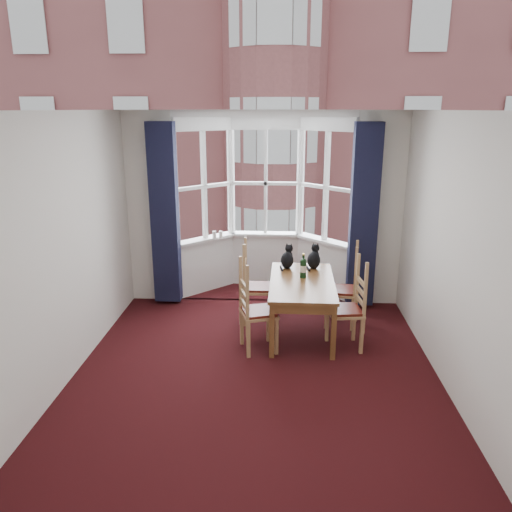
# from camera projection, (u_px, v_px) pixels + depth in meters

# --- Properties ---
(floor) EXTENTS (4.50, 4.50, 0.00)m
(floor) POSITION_uv_depth(u_px,v_px,m) (256.00, 374.00, 5.50)
(floor) COLOR black
(floor) RESTS_ON ground
(ceiling) EXTENTS (4.50, 4.50, 0.00)m
(ceiling) POSITION_uv_depth(u_px,v_px,m) (256.00, 110.00, 4.71)
(ceiling) COLOR white
(ceiling) RESTS_ON floor
(wall_left) EXTENTS (0.00, 4.50, 4.50)m
(wall_left) POSITION_uv_depth(u_px,v_px,m) (65.00, 250.00, 5.21)
(wall_left) COLOR silver
(wall_left) RESTS_ON floor
(wall_right) EXTENTS (0.00, 4.50, 4.50)m
(wall_right) POSITION_uv_depth(u_px,v_px,m) (454.00, 255.00, 5.01)
(wall_right) COLOR silver
(wall_right) RESTS_ON floor
(wall_near) EXTENTS (4.00, 0.00, 4.00)m
(wall_near) POSITION_uv_depth(u_px,v_px,m) (236.00, 357.00, 2.95)
(wall_near) COLOR silver
(wall_near) RESTS_ON floor
(wall_back_pier_left) EXTENTS (0.70, 0.12, 2.80)m
(wall_back_pier_left) POSITION_uv_depth(u_px,v_px,m) (152.00, 209.00, 7.34)
(wall_back_pier_left) COLOR silver
(wall_back_pier_left) RESTS_ON floor
(wall_back_pier_right) EXTENTS (0.70, 0.12, 2.80)m
(wall_back_pier_right) POSITION_uv_depth(u_px,v_px,m) (378.00, 211.00, 7.18)
(wall_back_pier_right) COLOR silver
(wall_back_pier_right) RESTS_ON floor
(bay_window) EXTENTS (2.76, 0.94, 2.80)m
(bay_window) POSITION_uv_depth(u_px,v_px,m) (265.00, 203.00, 7.74)
(bay_window) COLOR white
(bay_window) RESTS_ON floor
(curtain_left) EXTENTS (0.38, 0.22, 2.60)m
(curtain_left) POSITION_uv_depth(u_px,v_px,m) (165.00, 215.00, 7.17)
(curtain_left) COLOR #161731
(curtain_left) RESTS_ON floor
(curtain_right) EXTENTS (0.38, 0.22, 2.60)m
(curtain_right) POSITION_uv_depth(u_px,v_px,m) (364.00, 217.00, 7.03)
(curtain_right) COLOR #161731
(curtain_right) RESTS_ON floor
(dining_table) EXTENTS (0.83, 1.53, 0.72)m
(dining_table) POSITION_uv_depth(u_px,v_px,m) (302.00, 287.00, 6.35)
(dining_table) COLOR brown
(dining_table) RESTS_ON floor
(chair_left_near) EXTENTS (0.51, 0.52, 0.92)m
(chair_left_near) POSITION_uv_depth(u_px,v_px,m) (251.00, 314.00, 5.93)
(chair_left_near) COLOR tan
(chair_left_near) RESTS_ON floor
(chair_left_far) EXTENTS (0.41, 0.43, 0.92)m
(chair_left_far) POSITION_uv_depth(u_px,v_px,m) (251.00, 288.00, 6.76)
(chair_left_far) COLOR tan
(chair_left_far) RESTS_ON floor
(chair_right_near) EXTENTS (0.45, 0.46, 0.92)m
(chair_right_near) POSITION_uv_depth(u_px,v_px,m) (352.00, 311.00, 6.00)
(chair_right_near) COLOR tan
(chair_right_near) RESTS_ON floor
(chair_right_far) EXTENTS (0.46, 0.48, 0.92)m
(chair_right_far) POSITION_uv_depth(u_px,v_px,m) (348.00, 292.00, 6.64)
(chair_right_far) COLOR tan
(chair_right_far) RESTS_ON floor
(cat_left) EXTENTS (0.24, 0.28, 0.34)m
(cat_left) POSITION_uv_depth(u_px,v_px,m) (287.00, 259.00, 6.81)
(cat_left) COLOR black
(cat_left) RESTS_ON dining_table
(cat_right) EXTENTS (0.24, 0.29, 0.35)m
(cat_right) POSITION_uv_depth(u_px,v_px,m) (314.00, 259.00, 6.80)
(cat_right) COLOR black
(cat_right) RESTS_ON dining_table
(wine_bottle) EXTENTS (0.08, 0.08, 0.32)m
(wine_bottle) POSITION_uv_depth(u_px,v_px,m) (303.00, 267.00, 6.41)
(wine_bottle) COLOR black
(wine_bottle) RESTS_ON dining_table
(candle_tall) EXTENTS (0.06, 0.06, 0.11)m
(candle_tall) POSITION_uv_depth(u_px,v_px,m) (214.00, 235.00, 7.77)
(candle_tall) COLOR white
(candle_tall) RESTS_ON bay_window
(candle_short) EXTENTS (0.06, 0.06, 0.11)m
(candle_short) POSITION_uv_depth(u_px,v_px,m) (221.00, 234.00, 7.79)
(candle_short) COLOR white
(candle_short) RESTS_ON bay_window
(street) EXTENTS (80.00, 80.00, 0.00)m
(street) POSITION_uv_depth(u_px,v_px,m) (278.00, 229.00, 38.09)
(street) COLOR #333335
(street) RESTS_ON ground
(tenement_building) EXTENTS (18.40, 7.80, 15.20)m
(tenement_building) POSITION_uv_depth(u_px,v_px,m) (276.00, 143.00, 18.47)
(tenement_building) COLOR #9B5150
(tenement_building) RESTS_ON street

